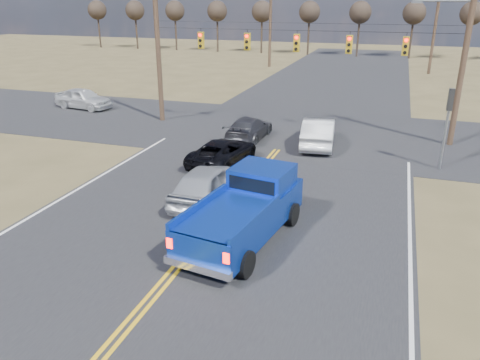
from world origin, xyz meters
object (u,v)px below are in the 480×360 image
(pickup_truck, at_px, (246,210))
(white_car_queue, at_px, (318,132))
(dgrey_car_queue, at_px, (249,129))
(silver_suv, at_px, (208,183))
(black_suv, at_px, (223,152))
(cross_car_west, at_px, (83,98))

(pickup_truck, relative_size, white_car_queue, 1.27)
(white_car_queue, distance_m, dgrey_car_queue, 4.05)
(silver_suv, bearing_deg, dgrey_car_queue, -81.65)
(dgrey_car_queue, bearing_deg, silver_suv, 98.27)
(black_suv, bearing_deg, cross_car_west, -23.79)
(pickup_truck, height_order, silver_suv, pickup_truck)
(cross_car_west, bearing_deg, dgrey_car_queue, -97.21)
(pickup_truck, distance_m, cross_car_west, 23.56)
(white_car_queue, bearing_deg, silver_suv, 65.93)
(dgrey_car_queue, bearing_deg, pickup_truck, 108.21)
(silver_suv, distance_m, cross_car_west, 20.06)
(silver_suv, xyz_separation_m, white_car_queue, (2.95, 9.08, 0.02))
(silver_suv, height_order, dgrey_car_queue, silver_suv)
(black_suv, relative_size, cross_car_west, 1.02)
(cross_car_west, bearing_deg, pickup_truck, -123.02)
(black_suv, height_order, dgrey_car_queue, dgrey_car_queue)
(black_suv, height_order, white_car_queue, white_car_queue)
(white_car_queue, bearing_deg, black_suv, 43.20)
(pickup_truck, relative_size, cross_car_west, 1.37)
(black_suv, bearing_deg, dgrey_car_queue, -81.77)
(white_car_queue, bearing_deg, cross_car_west, -18.29)
(silver_suv, height_order, white_car_queue, white_car_queue)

